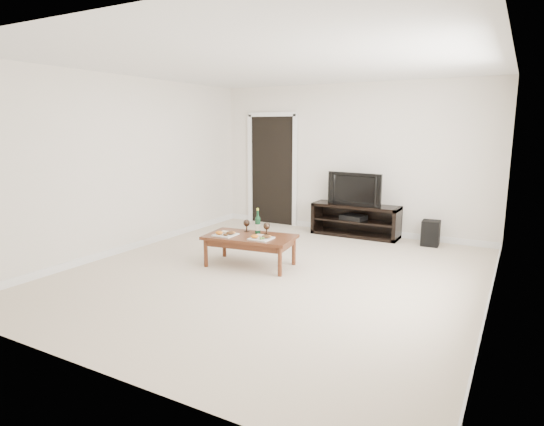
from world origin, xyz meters
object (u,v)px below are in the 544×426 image
Objects in this scene: television at (357,188)px; subwoofer at (431,233)px; coffee_table at (250,251)px; media_console at (355,220)px.

subwoofer is (1.26, -0.05, -0.63)m from television.
television is 2.52m from coffee_table.
media_console is at bearing 174.58° from subwoofer.
media_console reaches higher than coffee_table.
media_console is 2.45m from coffee_table.
coffee_table is (-0.68, -2.35, -0.62)m from television.
coffee_table is at bearing -99.67° from television.
media_console is at bearing 73.83° from coffee_table.
television is (0.00, 0.00, 0.55)m from media_console.
television is 2.39× the size of subwoofer.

